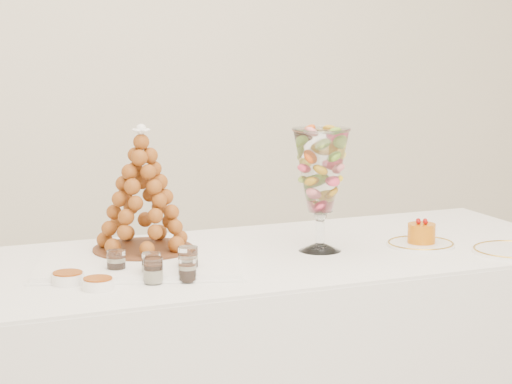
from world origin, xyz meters
name	(u,v)px	position (x,y,z in m)	size (l,w,h in m)	color
buffet_table	(256,377)	(0.06, 0.30, 0.39)	(2.07, 0.87, 0.78)	white
lace_tray	(140,261)	(-0.30, 0.31, 0.79)	(0.57, 0.43, 0.02)	white
macaron_vase	(321,172)	(0.27, 0.28, 1.03)	(0.17, 0.17, 0.38)	white
cake_plate	(421,244)	(0.59, 0.22, 0.79)	(0.21, 0.21, 0.01)	white
verrine_a	(116,263)	(-0.39, 0.21, 0.82)	(0.05, 0.05, 0.07)	white
verrine_b	(151,265)	(-0.31, 0.15, 0.82)	(0.05, 0.05, 0.07)	white
verrine_c	(188,260)	(-0.20, 0.16, 0.82)	(0.06, 0.06, 0.08)	white
verrine_d	(153,270)	(-0.32, 0.09, 0.82)	(0.05, 0.05, 0.07)	white
verrine_e	(187,270)	(-0.23, 0.07, 0.81)	(0.05, 0.05, 0.07)	white
ramekin_back	(68,278)	(-0.53, 0.17, 0.80)	(0.09, 0.09, 0.03)	white
ramekin_front	(98,284)	(-0.47, 0.08, 0.79)	(0.09, 0.09, 0.03)	white
croquembouche	(142,189)	(-0.26, 0.41, 0.99)	(0.31, 0.31, 0.38)	#5F3118
mousse_cake	(422,233)	(0.60, 0.23, 0.82)	(0.09, 0.09, 0.08)	#CA6809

